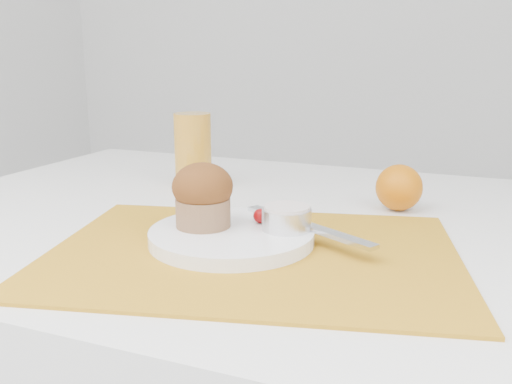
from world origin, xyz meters
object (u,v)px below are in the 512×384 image
at_px(orange, 399,188).
at_px(juice_glass, 193,150).
at_px(muffin, 203,195).
at_px(plate, 232,236).

distance_m(orange, juice_glass, 0.36).
relative_size(orange, muffin, 0.86).
height_order(juice_glass, muffin, juice_glass).
relative_size(orange, juice_glass, 0.54).
relative_size(plate, muffin, 2.52).
relative_size(plate, orange, 2.93).
xyz_separation_m(orange, juice_glass, (-0.36, 0.02, 0.03)).
height_order(orange, juice_glass, juice_glass).
bearing_deg(plate, juice_glass, 126.52).
xyz_separation_m(plate, muffin, (-0.04, -0.00, 0.05)).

